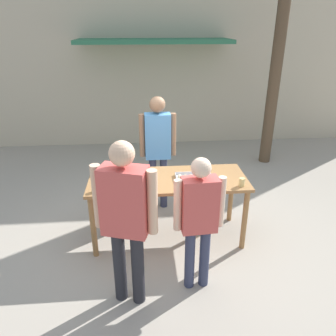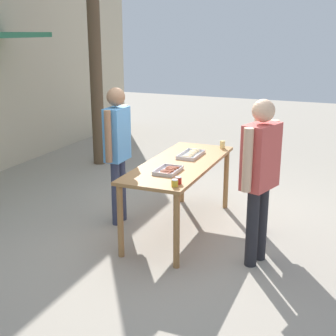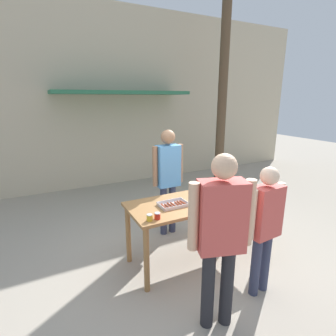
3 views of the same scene
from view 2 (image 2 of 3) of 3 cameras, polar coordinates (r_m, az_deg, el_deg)
ground_plane at (r=6.12m, az=1.40°, el=-7.44°), size 24.00×24.00×0.00m
serving_table at (r=5.84m, az=1.46°, el=-0.36°), size 2.05×0.80×0.90m
food_tray_sausages at (r=5.40m, az=0.01°, el=-0.36°), size 0.37×0.25×0.04m
food_tray_buns at (r=6.10m, az=2.82°, el=1.68°), size 0.47×0.24×0.06m
condiment_jar_mustard at (r=4.91m, az=0.83°, el=-1.84°), size 0.07×0.07×0.08m
condiment_jar_ketchup at (r=4.99m, az=1.26°, el=-1.51°), size 0.07×0.07×0.08m
beer_cup at (r=6.52m, az=6.66°, el=2.85°), size 0.07×0.07×0.11m
person_server_behind_table at (r=6.03m, az=-6.20°, el=3.08°), size 0.55×0.23×1.80m
person_customer_holding_hotdog at (r=5.00m, az=11.16°, el=-0.08°), size 0.62×0.36×1.81m
person_customer_with_cup at (r=5.77m, az=11.20°, el=0.68°), size 0.54×0.23×1.57m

